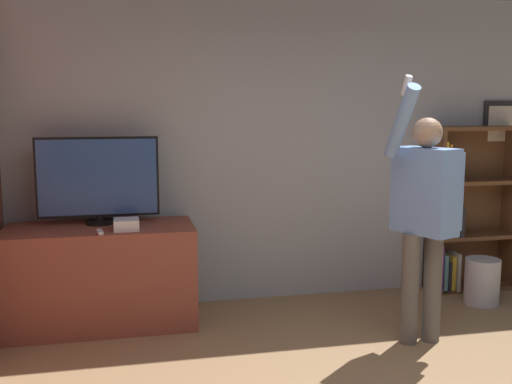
% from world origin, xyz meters
% --- Properties ---
extents(wall_back, '(6.86, 0.09, 2.70)m').
position_xyz_m(wall_back, '(0.01, 2.69, 1.35)').
color(wall_back, '#9EA3A8').
rests_on(wall_back, ground_plane).
extents(tv_ledge, '(1.46, 0.67, 0.80)m').
position_xyz_m(tv_ledge, '(-1.66, 2.28, 0.40)').
color(tv_ledge, brown).
rests_on(tv_ledge, ground_plane).
extents(television, '(0.95, 0.22, 0.70)m').
position_xyz_m(television, '(-1.66, 2.40, 1.15)').
color(television, black).
rests_on(television, tv_ledge).
extents(game_console, '(0.19, 0.19, 0.08)m').
position_xyz_m(game_console, '(-1.46, 2.11, 0.84)').
color(game_console, white).
rests_on(game_console, tv_ledge).
extents(remote_loose, '(0.06, 0.14, 0.02)m').
position_xyz_m(remote_loose, '(-1.65, 2.03, 0.81)').
color(remote_loose, white).
rests_on(remote_loose, tv_ledge).
extents(bookshelf, '(0.84, 0.28, 1.54)m').
position_xyz_m(bookshelf, '(1.64, 2.51, 0.73)').
color(bookshelf, brown).
rests_on(bookshelf, ground_plane).
extents(person, '(0.60, 0.57, 1.93)m').
position_xyz_m(person, '(0.64, 1.41, 1.00)').
color(person, '#56514C').
rests_on(person, ground_plane).
extents(waste_bin, '(0.30, 0.30, 0.40)m').
position_xyz_m(waste_bin, '(1.59, 2.08, 0.20)').
color(waste_bin, '#B7B7BC').
rests_on(waste_bin, ground_plane).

